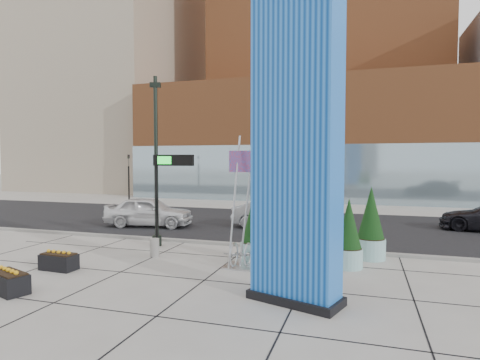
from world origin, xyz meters
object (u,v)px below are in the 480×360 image
(blue_pylon, at_px, (296,153))
(lamp_post, at_px, (156,177))
(concrete_bollard, at_px, (155,248))
(overhead_street_sign, at_px, (170,168))
(car_silver_mid, at_px, (277,215))
(public_art_sculpture, at_px, (254,233))
(car_white_west, at_px, (149,212))

(blue_pylon, height_order, lamp_post, blue_pylon)
(blue_pylon, xyz_separation_m, concrete_bollard, (-5.99, 3.27, -3.55))
(concrete_bollard, xyz_separation_m, overhead_street_sign, (-0.10, 1.56, 3.03))
(overhead_street_sign, distance_m, car_silver_mid, 7.11)
(public_art_sculpture, distance_m, car_silver_mid, 7.78)
(concrete_bollard, bearing_deg, car_silver_mid, 65.86)
(lamp_post, relative_size, concrete_bollard, 10.49)
(overhead_street_sign, relative_size, car_silver_mid, 0.83)
(lamp_post, xyz_separation_m, public_art_sculpture, (4.97, -2.22, -1.77))
(blue_pylon, height_order, public_art_sculpture, blue_pylon)
(car_white_west, relative_size, car_silver_mid, 1.01)
(blue_pylon, relative_size, overhead_street_sign, 2.05)
(blue_pylon, distance_m, car_silver_mid, 11.32)
(concrete_bollard, relative_size, car_silver_mid, 0.15)
(blue_pylon, height_order, car_silver_mid, blue_pylon)
(concrete_bollard, relative_size, overhead_street_sign, 0.18)
(car_silver_mid, bearing_deg, lamp_post, 150.71)
(blue_pylon, bearing_deg, car_white_west, 154.91)
(concrete_bollard, bearing_deg, car_white_west, 121.78)
(blue_pylon, height_order, overhead_street_sign, blue_pylon)
(car_silver_mid, bearing_deg, car_white_west, 107.55)
(car_white_west, distance_m, car_silver_mid, 7.10)
(blue_pylon, distance_m, concrete_bollard, 7.70)
(overhead_street_sign, xyz_separation_m, car_white_west, (-3.64, 4.48, -2.56))
(car_white_west, bearing_deg, concrete_bollard, -157.79)
(lamp_post, xyz_separation_m, concrete_bollard, (0.88, -1.76, -2.63))
(overhead_street_sign, bearing_deg, public_art_sculpture, -22.53)
(concrete_bollard, height_order, overhead_street_sign, overhead_street_sign)
(blue_pylon, bearing_deg, public_art_sculpture, 142.62)
(overhead_street_sign, bearing_deg, concrete_bollard, -83.28)
(overhead_street_sign, relative_size, car_white_west, 0.82)
(public_art_sculpture, xyz_separation_m, concrete_bollard, (-4.10, 0.46, -0.86))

